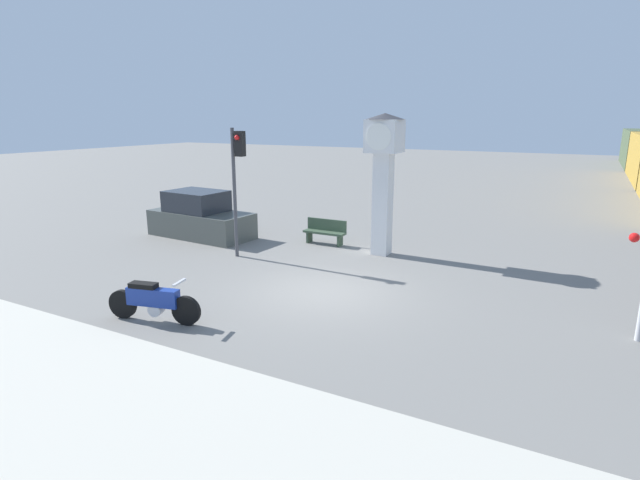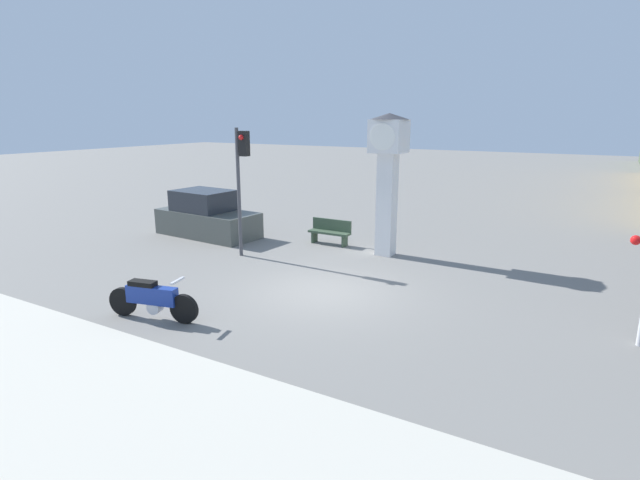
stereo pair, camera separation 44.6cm
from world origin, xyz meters
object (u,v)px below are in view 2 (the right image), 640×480
(traffic_light, at_px, (241,169))
(bench, at_px, (330,231))
(motorcycle, at_px, (152,299))
(parked_car, at_px, (207,217))
(clock_tower, at_px, (388,163))

(traffic_light, height_order, bench, traffic_light)
(traffic_light, distance_m, bench, 4.16)
(motorcycle, distance_m, bench, 8.27)
(traffic_light, xyz_separation_m, parked_car, (-3.17, 1.65, -2.18))
(bench, bearing_deg, clock_tower, -7.94)
(bench, xyz_separation_m, parked_car, (-4.90, -1.25, 0.26))
(traffic_light, distance_m, parked_car, 4.19)
(clock_tower, relative_size, parked_car, 1.09)
(traffic_light, bearing_deg, parked_car, 152.53)
(bench, height_order, parked_car, parked_car)
(clock_tower, bearing_deg, motorcycle, -107.31)
(bench, bearing_deg, traffic_light, -120.72)
(parked_car, bearing_deg, bench, 18.21)
(clock_tower, xyz_separation_m, parked_car, (-7.24, -0.92, -2.38))
(motorcycle, distance_m, clock_tower, 8.73)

